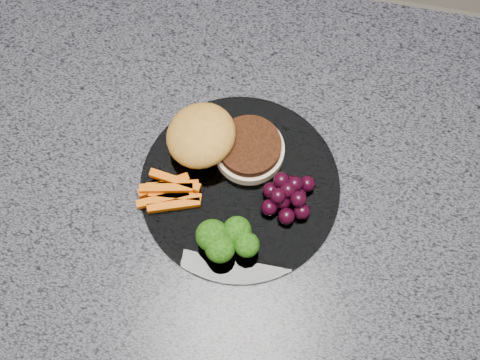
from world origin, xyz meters
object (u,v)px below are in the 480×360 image
(island_cabinet, at_px, (185,248))
(grape_bunch, at_px, (288,195))
(plate, at_px, (240,186))
(burger, at_px, (218,142))

(island_cabinet, distance_m, grape_bunch, 0.53)
(plate, distance_m, burger, 0.06)
(grape_bunch, bearing_deg, plate, 173.45)
(plate, relative_size, burger, 1.57)
(island_cabinet, relative_size, grape_bunch, 17.28)
(island_cabinet, height_order, grape_bunch, grape_bunch)
(burger, distance_m, grape_bunch, 0.11)
(island_cabinet, distance_m, burger, 0.50)
(grape_bunch, bearing_deg, burger, 152.10)
(plate, distance_m, grape_bunch, 0.07)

